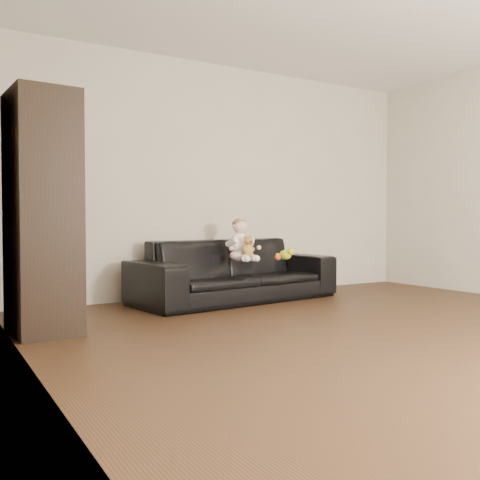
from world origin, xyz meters
TOP-DOWN VIEW (x-y plane):
  - floor at (0.00, 0.00)m, footprint 5.50×5.50m
  - wall_back at (0.00, 2.75)m, footprint 5.00×0.00m
  - wall_left at (-2.50, 0.00)m, footprint 0.00×5.50m
  - sofa at (-0.20, 2.25)m, footprint 2.30×1.15m
  - cabinet at (-2.26, 1.55)m, footprint 0.49×0.64m
  - shelf_item at (-2.24, 1.55)m, footprint 0.20×0.26m
  - baby at (-0.21, 2.13)m, footprint 0.32×0.39m
  - teddy_bear at (-0.20, 2.00)m, footprint 0.14×0.14m
  - toy_green at (0.31, 2.08)m, footprint 0.13×0.15m
  - toy_rattle at (0.20, 2.05)m, footprint 0.08×0.08m
  - toy_blue_disc at (0.32, 2.14)m, footprint 0.14×0.14m

SIDE VIEW (x-z plane):
  - floor at x=0.00m, z-range 0.00..0.00m
  - sofa at x=-0.20m, z-range 0.00..0.64m
  - toy_blue_disc at x=0.32m, z-range 0.42..0.44m
  - toy_rattle at x=0.20m, z-range 0.42..0.49m
  - toy_green at x=0.31m, z-range 0.42..0.53m
  - teddy_bear at x=-0.20m, z-range 0.47..0.69m
  - baby at x=-0.21m, z-range 0.40..0.84m
  - cabinet at x=-2.26m, z-range 0.00..1.79m
  - shelf_item at x=-2.24m, z-range 1.16..1.44m
  - wall_back at x=0.00m, z-range -1.20..3.80m
  - wall_left at x=-2.50m, z-range -1.45..4.05m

